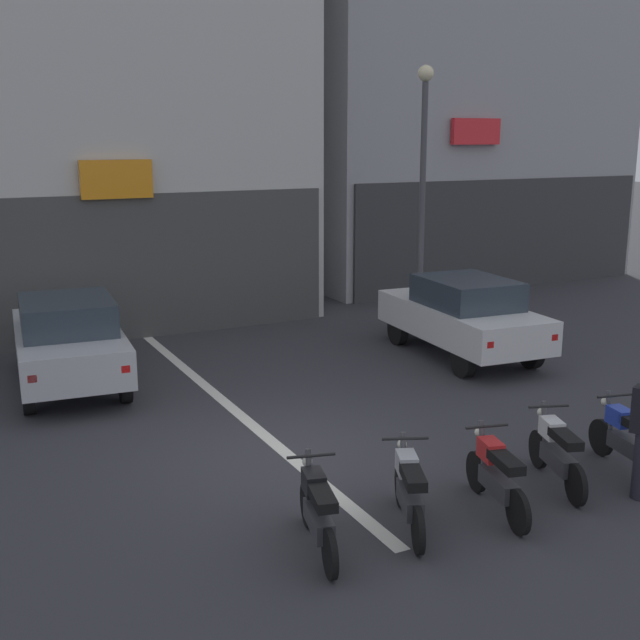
{
  "coord_description": "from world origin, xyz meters",
  "views": [
    {
      "loc": [
        -4.37,
        -9.6,
        4.42
      ],
      "look_at": [
        1.52,
        2.0,
        1.4
      ],
      "focal_mm": 44.57,
      "sensor_mm": 36.0,
      "label": 1
    }
  ],
  "objects_px": {
    "car_silver_crossing_near": "(68,339)",
    "motorcycle_black_row_leftmost": "(317,510)",
    "motorcycle_silver_row_left_mid": "(409,490)",
    "motorcycle_white_row_right_mid": "(557,451)",
    "car_white_parked_kerbside": "(463,314)",
    "car_grey_down_street": "(152,266)",
    "motorcycle_red_row_centre": "(497,475)",
    "motorcycle_blue_row_rightmost": "(627,438)",
    "street_lamp": "(423,169)"
  },
  "relations": [
    {
      "from": "car_silver_crossing_near",
      "to": "motorcycle_blue_row_rightmost",
      "type": "height_order",
      "value": "car_silver_crossing_near"
    },
    {
      "from": "car_silver_crossing_near",
      "to": "motorcycle_red_row_centre",
      "type": "xyz_separation_m",
      "value": [
        3.69,
        -7.35,
        -0.43
      ]
    },
    {
      "from": "street_lamp",
      "to": "car_white_parked_kerbside",
      "type": "bearing_deg",
      "value": -104.27
    },
    {
      "from": "car_white_parked_kerbside",
      "to": "motorcycle_silver_row_left_mid",
      "type": "bearing_deg",
      "value": -131.38
    },
    {
      "from": "car_white_parked_kerbside",
      "to": "car_grey_down_street",
      "type": "bearing_deg",
      "value": 113.9
    },
    {
      "from": "car_silver_crossing_near",
      "to": "motorcycle_black_row_leftmost",
      "type": "relative_size",
      "value": 2.59
    },
    {
      "from": "car_silver_crossing_near",
      "to": "motorcycle_black_row_leftmost",
      "type": "height_order",
      "value": "car_silver_crossing_near"
    },
    {
      "from": "car_white_parked_kerbside",
      "to": "street_lamp",
      "type": "relative_size",
      "value": 0.71
    },
    {
      "from": "motorcycle_silver_row_left_mid",
      "to": "motorcycle_blue_row_rightmost",
      "type": "distance_m",
      "value": 3.49
    },
    {
      "from": "car_white_parked_kerbside",
      "to": "motorcycle_black_row_leftmost",
      "type": "xyz_separation_m",
      "value": [
        -6.16,
        -5.65,
        -0.43
      ]
    },
    {
      "from": "motorcycle_black_row_leftmost",
      "to": "car_white_parked_kerbside",
      "type": "bearing_deg",
      "value": 42.51
    },
    {
      "from": "motorcycle_black_row_leftmost",
      "to": "motorcycle_blue_row_rightmost",
      "type": "bearing_deg",
      "value": -0.08
    },
    {
      "from": "motorcycle_red_row_centre",
      "to": "motorcycle_blue_row_rightmost",
      "type": "height_order",
      "value": "same"
    },
    {
      "from": "car_white_parked_kerbside",
      "to": "motorcycle_white_row_right_mid",
      "type": "distance_m",
      "value": 6.19
    },
    {
      "from": "car_grey_down_street",
      "to": "motorcycle_black_row_leftmost",
      "type": "bearing_deg",
      "value": -98.49
    },
    {
      "from": "car_white_parked_kerbside",
      "to": "motorcycle_blue_row_rightmost",
      "type": "relative_size",
      "value": 2.56
    },
    {
      "from": "motorcycle_black_row_leftmost",
      "to": "motorcycle_silver_row_left_mid",
      "type": "distance_m",
      "value": 1.17
    },
    {
      "from": "street_lamp",
      "to": "motorcycle_black_row_leftmost",
      "type": "xyz_separation_m",
      "value": [
        -6.81,
        -8.19,
        -3.23
      ]
    },
    {
      "from": "car_silver_crossing_near",
      "to": "car_white_parked_kerbside",
      "type": "height_order",
      "value": "same"
    },
    {
      "from": "car_white_parked_kerbside",
      "to": "motorcycle_blue_row_rightmost",
      "type": "xyz_separation_m",
      "value": [
        -1.51,
        -5.66,
        -0.43
      ]
    },
    {
      "from": "car_grey_down_street",
      "to": "street_lamp",
      "type": "distance_m",
      "value": 8.41
    },
    {
      "from": "car_grey_down_street",
      "to": "motorcycle_blue_row_rightmost",
      "type": "xyz_separation_m",
      "value": [
        2.47,
        -14.64,
        -0.43
      ]
    },
    {
      "from": "motorcycle_silver_row_left_mid",
      "to": "car_silver_crossing_near",
      "type": "bearing_deg",
      "value": 109.3
    },
    {
      "from": "car_grey_down_street",
      "to": "car_silver_crossing_near",
      "type": "bearing_deg",
      "value": -115.5
    },
    {
      "from": "street_lamp",
      "to": "motorcycle_white_row_right_mid",
      "type": "bearing_deg",
      "value": -112.23
    },
    {
      "from": "street_lamp",
      "to": "motorcycle_black_row_leftmost",
      "type": "relative_size",
      "value": 3.64
    },
    {
      "from": "motorcycle_silver_row_left_mid",
      "to": "motorcycle_red_row_centre",
      "type": "distance_m",
      "value": 1.17
    },
    {
      "from": "motorcycle_silver_row_left_mid",
      "to": "motorcycle_red_row_centre",
      "type": "xyz_separation_m",
      "value": [
        1.16,
        -0.13,
        0.0
      ]
    },
    {
      "from": "motorcycle_white_row_right_mid",
      "to": "motorcycle_blue_row_rightmost",
      "type": "distance_m",
      "value": 1.17
    },
    {
      "from": "car_white_parked_kerbside",
      "to": "motorcycle_silver_row_left_mid",
      "type": "distance_m",
      "value": 7.57
    },
    {
      "from": "motorcycle_black_row_leftmost",
      "to": "car_silver_crossing_near",
      "type": "bearing_deg",
      "value": 100.71
    },
    {
      "from": "motorcycle_silver_row_left_mid",
      "to": "motorcycle_white_row_right_mid",
      "type": "bearing_deg",
      "value": 2.52
    },
    {
      "from": "motorcycle_black_row_leftmost",
      "to": "motorcycle_white_row_right_mid",
      "type": "relative_size",
      "value": 1.02
    },
    {
      "from": "motorcycle_silver_row_left_mid",
      "to": "motorcycle_black_row_leftmost",
      "type": "bearing_deg",
      "value": 178.88
    },
    {
      "from": "motorcycle_silver_row_left_mid",
      "to": "motorcycle_blue_row_rightmost",
      "type": "height_order",
      "value": "same"
    },
    {
      "from": "car_grey_down_street",
      "to": "motorcycle_white_row_right_mid",
      "type": "distance_m",
      "value": 14.62
    },
    {
      "from": "street_lamp",
      "to": "motorcycle_red_row_centre",
      "type": "distance_m",
      "value": 10.0
    },
    {
      "from": "motorcycle_silver_row_left_mid",
      "to": "motorcycle_blue_row_rightmost",
      "type": "bearing_deg",
      "value": 0.26
    },
    {
      "from": "car_white_parked_kerbside",
      "to": "motorcycle_white_row_right_mid",
      "type": "relative_size",
      "value": 2.64
    },
    {
      "from": "street_lamp",
      "to": "car_silver_crossing_near",
      "type": "bearing_deg",
      "value": -173.07
    },
    {
      "from": "street_lamp",
      "to": "motorcycle_blue_row_rightmost",
      "type": "distance_m",
      "value": 9.07
    },
    {
      "from": "car_silver_crossing_near",
      "to": "motorcycle_white_row_right_mid",
      "type": "relative_size",
      "value": 2.65
    },
    {
      "from": "car_grey_down_street",
      "to": "motorcycle_silver_row_left_mid",
      "type": "relative_size",
      "value": 2.67
    },
    {
      "from": "street_lamp",
      "to": "motorcycle_red_row_centre",
      "type": "relative_size",
      "value": 3.64
    },
    {
      "from": "street_lamp",
      "to": "car_grey_down_street",
      "type": "bearing_deg",
      "value": 125.68
    },
    {
      "from": "car_white_parked_kerbside",
      "to": "motorcycle_silver_row_left_mid",
      "type": "relative_size",
      "value": 2.7
    },
    {
      "from": "street_lamp",
      "to": "motorcycle_red_row_centre",
      "type": "height_order",
      "value": "street_lamp"
    },
    {
      "from": "car_white_parked_kerbside",
      "to": "motorcycle_red_row_centre",
      "type": "distance_m",
      "value": 6.97
    },
    {
      "from": "motorcycle_red_row_centre",
      "to": "motorcycle_blue_row_rightmost",
      "type": "bearing_deg",
      "value": 3.52
    },
    {
      "from": "motorcycle_white_row_right_mid",
      "to": "motorcycle_blue_row_rightmost",
      "type": "xyz_separation_m",
      "value": [
        1.16,
        -0.09,
        0.0
      ]
    }
  ]
}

